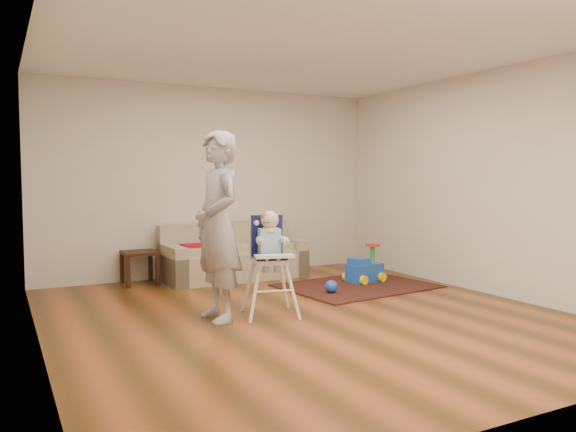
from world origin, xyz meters
name	(u,v)px	position (x,y,z in m)	size (l,w,h in m)	color
ground	(306,315)	(0.00, 0.00, 0.00)	(5.50, 5.50, 0.00)	#43280D
room_envelope	(283,135)	(0.00, 0.53, 1.88)	(5.04, 5.52, 2.72)	beige
sofa	(234,251)	(0.14, 2.30, 0.38)	(2.00, 0.88, 0.76)	gray
side_table	(140,268)	(-1.13, 2.48, 0.22)	(0.44, 0.44, 0.44)	black
area_rug	(357,286)	(1.34, 1.02, 0.01)	(1.87, 1.40, 0.01)	black
ride_on_toy	(364,263)	(1.58, 1.20, 0.27)	(0.46, 0.33, 0.51)	blue
toy_ball	(331,286)	(0.79, 0.77, 0.09)	(0.15, 0.15, 0.15)	blue
high_chair	(270,265)	(-0.33, 0.17, 0.52)	(0.61, 0.61, 1.09)	white
adult	(218,226)	(-0.86, 0.25, 0.94)	(0.68, 0.45, 1.87)	#9A9A9D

